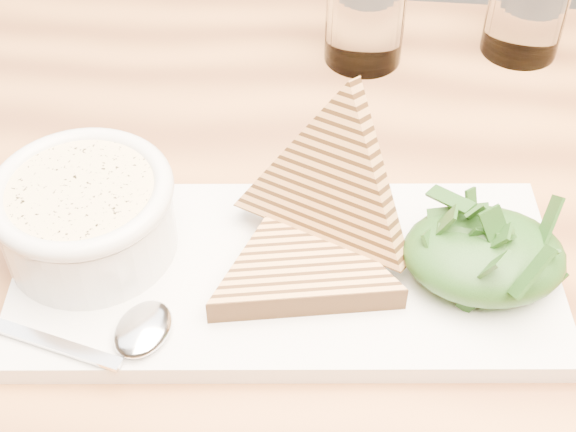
# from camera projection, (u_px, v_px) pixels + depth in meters

# --- Properties ---
(table_top) EXTENTS (1.13, 0.77, 0.04)m
(table_top) POSITION_uv_depth(u_px,v_px,m) (415.00, 258.00, 0.65)
(table_top) COLOR #B4713A
(table_top) RESTS_ON ground
(table_leg_bl) EXTENTS (0.06, 0.06, 0.69)m
(table_leg_bl) POSITION_uv_depth(u_px,v_px,m) (28.00, 243.00, 1.16)
(table_leg_bl) COLOR #B4713A
(table_leg_bl) RESTS_ON ground
(platter) EXTENTS (0.41, 0.21, 0.02)m
(platter) POSITION_uv_depth(u_px,v_px,m) (286.00, 274.00, 0.60)
(platter) COLOR white
(platter) RESTS_ON table_top
(soup_bowl) EXTENTS (0.13, 0.13, 0.05)m
(soup_bowl) POSITION_uv_depth(u_px,v_px,m) (88.00, 222.00, 0.59)
(soup_bowl) COLOR white
(soup_bowl) RESTS_ON platter
(soup) EXTENTS (0.11, 0.11, 0.01)m
(soup) POSITION_uv_depth(u_px,v_px,m) (81.00, 193.00, 0.57)
(soup) COLOR #FBDA99
(soup) RESTS_ON soup_bowl
(bowl_rim) EXTENTS (0.13, 0.13, 0.01)m
(bowl_rim) POSITION_uv_depth(u_px,v_px,m) (80.00, 191.00, 0.57)
(bowl_rim) COLOR white
(bowl_rim) RESTS_ON soup_bowl
(sandwich_flat) EXTENTS (0.19, 0.19, 0.02)m
(sandwich_flat) POSITION_uv_depth(u_px,v_px,m) (301.00, 264.00, 0.58)
(sandwich_flat) COLOR tan
(sandwich_flat) RESTS_ON platter
(sandwich_lean) EXTENTS (0.21, 0.20, 0.18)m
(sandwich_lean) POSITION_uv_depth(u_px,v_px,m) (330.00, 185.00, 0.58)
(sandwich_lean) COLOR tan
(sandwich_lean) RESTS_ON sandwich_flat
(salad_base) EXTENTS (0.12, 0.09, 0.04)m
(salad_base) POSITION_uv_depth(u_px,v_px,m) (484.00, 255.00, 0.57)
(salad_base) COLOR black
(salad_base) RESTS_ON platter
(arugula_pile) EXTENTS (0.11, 0.10, 0.05)m
(arugula_pile) POSITION_uv_depth(u_px,v_px,m) (485.00, 251.00, 0.57)
(arugula_pile) COLOR #316521
(arugula_pile) RESTS_ON platter
(spoon_bowl) EXTENTS (0.05, 0.06, 0.01)m
(spoon_bowl) POSITION_uv_depth(u_px,v_px,m) (143.00, 329.00, 0.55)
(spoon_bowl) COLOR silver
(spoon_bowl) RESTS_ON platter
(spoon_handle) EXTENTS (0.12, 0.04, 0.00)m
(spoon_handle) POSITION_uv_depth(u_px,v_px,m) (38.00, 338.00, 0.54)
(spoon_handle) COLOR silver
(spoon_handle) RESTS_ON platter
(glass_near) EXTENTS (0.08, 0.08, 0.12)m
(glass_near) POSITION_uv_depth(u_px,v_px,m) (366.00, 5.00, 0.77)
(glass_near) COLOR white
(glass_near) RESTS_ON table_top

